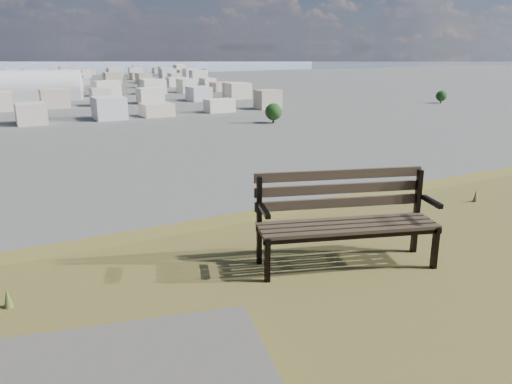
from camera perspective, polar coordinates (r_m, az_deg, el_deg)
park_bench at (r=5.29m, az=10.09°, el=-2.46°), size 1.93×1.13×0.97m
arena at (r=299.52m, az=-23.96°, el=10.54°), size 51.90×30.78×20.50m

